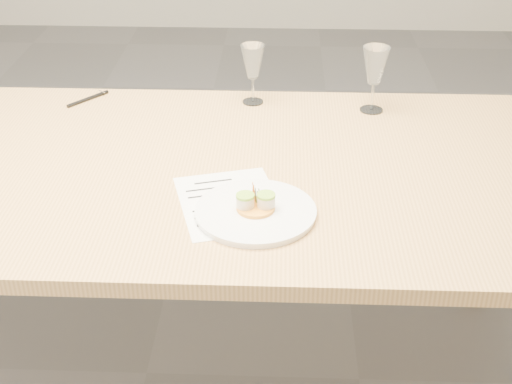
{
  "coord_description": "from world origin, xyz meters",
  "views": [
    {
      "loc": [
        0.41,
        -1.62,
        1.63
      ],
      "look_at": [
        0.35,
        -0.22,
        0.8
      ],
      "focal_mm": 50.0,
      "sensor_mm": 36.0,
      "label": 1
    }
  ],
  "objects_px": {
    "dining_table": "(126,186)",
    "ballpoint_pen": "(88,99)",
    "recipe_sheet": "(230,202)",
    "dinner_plate": "(256,211)",
    "wine_glass_2": "(375,67)",
    "wine_glass_1": "(253,63)"
  },
  "relations": [
    {
      "from": "ballpoint_pen",
      "to": "wine_glass_1",
      "type": "xyz_separation_m",
      "value": [
        0.51,
        0.0,
        0.12
      ]
    },
    {
      "from": "recipe_sheet",
      "to": "wine_glass_2",
      "type": "bearing_deg",
      "value": 38.47
    },
    {
      "from": "ballpoint_pen",
      "to": "wine_glass_2",
      "type": "bearing_deg",
      "value": -54.03
    },
    {
      "from": "recipe_sheet",
      "to": "dining_table",
      "type": "bearing_deg",
      "value": 131.42
    },
    {
      "from": "dinner_plate",
      "to": "wine_glass_2",
      "type": "bearing_deg",
      "value": 61.6
    },
    {
      "from": "dinner_plate",
      "to": "ballpoint_pen",
      "type": "relative_size",
      "value": 2.21
    },
    {
      "from": "wine_glass_2",
      "to": "recipe_sheet",
      "type": "bearing_deg",
      "value": -125.33
    },
    {
      "from": "dining_table",
      "to": "dinner_plate",
      "type": "xyz_separation_m",
      "value": [
        0.35,
        -0.24,
        0.08
      ]
    },
    {
      "from": "ballpoint_pen",
      "to": "wine_glass_1",
      "type": "bearing_deg",
      "value": -50.73
    },
    {
      "from": "dinner_plate",
      "to": "recipe_sheet",
      "type": "distance_m",
      "value": 0.08
    },
    {
      "from": "dining_table",
      "to": "dinner_plate",
      "type": "relative_size",
      "value": 8.55
    },
    {
      "from": "dining_table",
      "to": "ballpoint_pen",
      "type": "relative_size",
      "value": 18.92
    },
    {
      "from": "recipe_sheet",
      "to": "wine_glass_1",
      "type": "distance_m",
      "value": 0.61
    },
    {
      "from": "dinner_plate",
      "to": "wine_glass_2",
      "type": "height_order",
      "value": "wine_glass_2"
    },
    {
      "from": "dining_table",
      "to": "ballpoint_pen",
      "type": "distance_m",
      "value": 0.46
    },
    {
      "from": "dinner_plate",
      "to": "dining_table",
      "type": "bearing_deg",
      "value": 146.19
    },
    {
      "from": "recipe_sheet",
      "to": "ballpoint_pen",
      "type": "distance_m",
      "value": 0.76
    },
    {
      "from": "dinner_plate",
      "to": "ballpoint_pen",
      "type": "xyz_separation_m",
      "value": [
        -0.55,
        0.64,
        -0.01
      ]
    },
    {
      "from": "dinner_plate",
      "to": "wine_glass_2",
      "type": "xyz_separation_m",
      "value": [
        0.32,
        0.6,
        0.13
      ]
    },
    {
      "from": "recipe_sheet",
      "to": "ballpoint_pen",
      "type": "relative_size",
      "value": 2.74
    },
    {
      "from": "dining_table",
      "to": "dinner_plate",
      "type": "height_order",
      "value": "dinner_plate"
    },
    {
      "from": "dining_table",
      "to": "wine_glass_2",
      "type": "bearing_deg",
      "value": 28.18
    }
  ]
}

